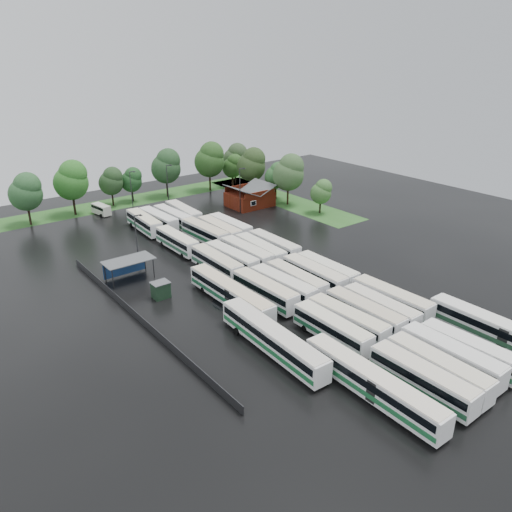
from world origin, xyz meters
TOP-DOWN VIEW (x-y plane):
  - ground at (0.00, 0.00)m, footprint 160.00×160.00m
  - brick_building at (24.00, 42.77)m, footprint 10.07×8.60m
  - wash_shed at (-17.20, 22.02)m, footprint 8.20×4.20m
  - utility_hut at (-16.20, 12.60)m, footprint 2.70×2.20m
  - grass_strip_north at (2.00, 64.80)m, footprint 80.00×10.00m
  - grass_strip_east at (34.00, 42.80)m, footprint 10.00×50.00m
  - west_fence at (-22.20, 8.00)m, footprint 0.10×50.00m
  - bus_r0c0 at (-4.31, -26.16)m, footprint 2.77×12.79m
  - bus_r0c1 at (-1.29, -26.17)m, footprint 2.94×12.84m
  - bus_r0c2 at (2.10, -25.74)m, footprint 2.74×12.83m
  - bus_r0c3 at (5.15, -26.18)m, footprint 3.00×12.34m
  - bus_r1c0 at (-4.36, -12.43)m, footprint 2.67×12.29m
  - bus_r1c1 at (-1.23, -12.24)m, footprint 3.18×12.52m
  - bus_r1c2 at (2.14, -12.29)m, footprint 2.71×12.52m
  - bus_r1c3 at (5.13, -12.69)m, footprint 2.67×12.19m
  - bus_r1c4 at (8.34, -12.14)m, footprint 3.07×12.85m
  - bus_r2c0 at (-4.49, 1.48)m, footprint 3.04×12.75m
  - bus_r2c1 at (-1.28, 1.11)m, footprint 3.25×12.63m
  - bus_r2c2 at (1.85, 1.43)m, footprint 2.76×12.25m
  - bus_r2c3 at (5.39, 1.06)m, footprint 2.85×12.72m
  - bus_r2c4 at (8.29, 1.06)m, footprint 2.64×12.25m
  - bus_r3c0 at (-4.39, 14.77)m, footprint 2.80×12.58m
  - bus_r3c1 at (-1.15, 14.94)m, footprint 3.15×12.47m
  - bus_r3c2 at (2.16, 15.01)m, footprint 2.76×12.62m
  - bus_r3c3 at (5.04, 14.69)m, footprint 3.11×12.64m
  - bus_r3c4 at (8.52, 14.94)m, footprint 2.69×12.39m
  - bus_r4c0 at (-4.48, 28.18)m, footprint 2.66×12.20m
  - bus_r4c2 at (2.09, 28.66)m, footprint 3.16×12.88m
  - bus_r4c3 at (5.20, 28.11)m, footprint 2.86×12.61m
  - bus_r4c4 at (8.25, 28.73)m, footprint 2.69×12.18m
  - bus_r5c0 at (-4.58, 41.79)m, footprint 3.28×12.82m
  - bus_r5c1 at (-1.28, 41.81)m, footprint 3.15×12.51m
  - bus_r5c2 at (2.06, 41.66)m, footprint 2.88×12.24m
  - bus_r5c3 at (5.18, 42.33)m, footprint 3.34×12.81m
  - artic_bus_west_a at (-9.28, -23.27)m, footprint 2.99×18.67m
  - artic_bus_west_b at (-9.04, 3.98)m, footprint 2.65×18.56m
  - artic_bus_west_c at (-12.17, -9.59)m, footprint 3.50×19.23m
  - artic_bus_east at (12.01, -26.54)m, footprint 2.84×19.27m
  - minibus at (-7.33, 58.50)m, footprint 2.82×5.71m
  - tree_north_0 at (-22.16, 61.08)m, footprint 7.03×7.03m
  - tree_north_1 at (-11.96, 62.07)m, footprint 7.73×7.73m
  - tree_north_2 at (-2.10, 63.59)m, footprint 5.80×5.80m
  - tree_north_3 at (3.27, 63.90)m, footprint 5.27×5.27m
  - tree_north_4 at (12.45, 62.53)m, footprint 7.54×7.54m
  - tree_north_5 at (24.44, 60.71)m, footprint 7.96×7.96m
  - tree_north_6 at (34.18, 62.54)m, footprint 6.94×6.94m
  - tree_east_0 at (33.73, 28.05)m, footprint 4.89×4.89m
  - tree_east_1 at (32.33, 37.88)m, footprint 7.61×7.61m
  - tree_east_2 at (33.34, 43.66)m, footprint 5.75×5.74m
  - tree_east_3 at (31.07, 51.06)m, footprint 7.44×7.44m
  - tree_east_4 at (31.46, 60.08)m, footprint 5.55×5.52m
  - lamp_post_ne at (19.08, 39.82)m, footprint 1.62×0.32m
  - lamp_post_nw at (-14.13, 24.30)m, footprint 1.54×0.30m
  - lamp_post_back_w at (-0.88, 54.98)m, footprint 1.52×0.30m
  - lamp_post_back_e at (8.14, 54.25)m, footprint 1.58×0.31m
  - puddle_0 at (-3.67, -22.93)m, footprint 3.62×3.62m
  - puddle_1 at (8.10, -20.79)m, footprint 3.83×3.83m
  - puddle_2 at (-8.47, 4.60)m, footprint 6.05×6.05m
  - puddle_3 at (6.77, -0.03)m, footprint 3.83×3.83m
  - puddle_4 at (16.96, -18.91)m, footprint 3.54×3.54m

SIDE VIEW (x-z plane):
  - ground at x=0.00m, z-range 0.00..0.00m
  - puddle_0 at x=-3.67m, z-range 0.00..0.01m
  - puddle_1 at x=8.10m, z-range 0.00..0.01m
  - puddle_2 at x=-8.47m, z-range 0.00..0.01m
  - puddle_3 at x=6.77m, z-range 0.00..0.01m
  - puddle_4 at x=16.96m, z-range 0.00..0.01m
  - grass_strip_north at x=2.00m, z-range 0.00..0.01m
  - grass_strip_east at x=34.00m, z-range 0.00..0.01m
  - west_fence at x=-22.20m, z-range 0.00..1.20m
  - utility_hut at x=-16.20m, z-range 0.01..2.63m
  - minibus at x=-7.33m, z-range 0.13..2.52m
  - bus_r4c4 at x=8.25m, z-range 0.17..3.55m
  - bus_r1c3 at x=5.13m, z-range 0.17..3.56m
  - bus_r5c2 at x=2.06m, z-range 0.17..3.56m
  - brick_building at x=24.00m, z-range -0.83..4.56m
  - bus_r4c0 at x=-4.48m, z-range 0.17..3.56m
  - bus_r2c2 at x=1.85m, z-range 0.17..3.57m
  - bus_r2c4 at x=8.29m, z-range 0.17..3.58m
  - bus_r0c3 at x=5.15m, z-range 0.17..3.58m
  - bus_r1c0 at x=-4.36m, z-range 0.17..3.59m
  - bus_r3c1 at x=-1.15m, z-range 0.17..3.62m
  - bus_r3c4 at x=8.52m, z-range 0.17..3.62m
  - bus_r5c1 at x=-1.28m, z-range 0.17..3.63m
  - bus_r1c1 at x=-1.23m, z-range 0.17..3.63m
  - artic_bus_west_b at x=-9.04m, z-range 0.19..3.63m
  - bus_r1c2 at x=2.14m, z-range 0.17..3.66m
  - bus_r2c1 at x=-1.28m, z-range 0.17..3.66m
  - artic_bus_west_a at x=-9.28m, z-range 0.19..3.64m
  - bus_r3c0 at x=-4.39m, z-range 0.17..3.67m
  - bus_r3c3 at x=5.04m, z-range 0.17..3.67m
  - bus_r4c3 at x=5.20m, z-range 0.17..3.67m
  - bus_r3c2 at x=2.16m, z-range 0.18..3.68m
  - bus_r2c0 at x=-4.49m, z-range 0.18..3.71m
  - bus_r2c3 at x=5.39m, z-range 0.18..3.71m
  - bus_r5c3 at x=5.18m, z-range 0.18..3.71m
  - bus_r5c0 at x=-4.58m, z-range 0.18..3.71m
  - bus_r1c4 at x=8.34m, z-range 0.18..3.73m
  - bus_r0c0 at x=-4.31m, z-range 0.18..3.73m
  - bus_r0c1 at x=-1.29m, z-range 0.18..3.74m
  - bus_r4c2 at x=2.09m, z-range 0.18..3.74m
  - bus_r0c2 at x=2.10m, z-range 0.18..3.75m
  - artic_bus_west_c at x=-12.17m, z-range 0.19..3.74m
  - artic_bus_east at x=12.01m, z-range 0.20..3.77m
  - wash_shed at x=-17.20m, z-range 1.20..4.78m
  - tree_east_0 at x=33.73m, z-range 1.16..9.25m
  - tree_north_3 at x=3.27m, z-range 1.25..9.97m
  - lamp_post_back_w at x=-0.88m, z-range 0.80..10.66m
  - lamp_post_nw at x=-14.13m, z-range 0.80..10.78m
  - tree_east_4 at x=31.46m, z-range 1.31..10.45m
  - lamp_post_back_e at x=8.14m, z-range 0.83..11.08m
  - lamp_post_ne at x=19.08m, z-range 0.85..11.35m
  - tree_east_2 at x=33.34m, z-range 1.36..10.87m
  - tree_north_2 at x=-2.10m, z-range 1.38..10.98m
  - tree_north_6 at x=34.18m, z-range 1.65..13.14m
  - tree_north_0 at x=-22.16m, z-range 1.67..13.30m
  - tree_east_3 at x=31.07m, z-range 1.77..14.08m
  - tree_north_4 at x=12.45m, z-range 1.79..14.28m
  - tree_east_1 at x=32.33m, z-range 1.81..14.41m
  - tree_north_1 at x=-11.96m, z-range 1.84..14.65m
  - tree_north_5 at x=24.44m, z-range 1.89..15.07m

